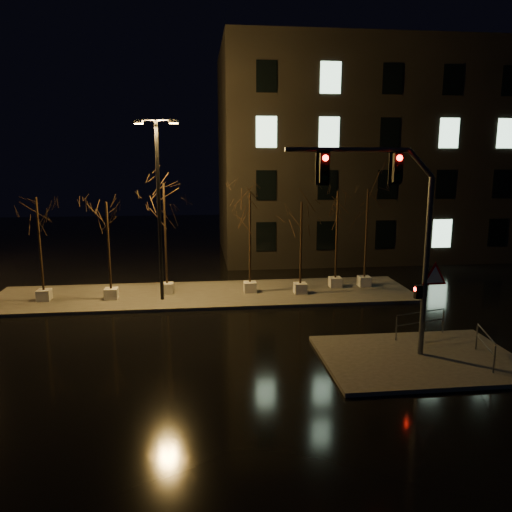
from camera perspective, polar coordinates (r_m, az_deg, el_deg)
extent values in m
plane|color=black|center=(20.96, -5.39, -9.00)|extent=(90.00, 90.00, 0.00)
cube|color=#3F3E39|center=(26.65, -5.69, -4.43)|extent=(22.00, 5.00, 0.15)
cube|color=#3F3E39|center=(19.33, 18.15, -11.06)|extent=(7.00, 5.00, 0.15)
cube|color=black|center=(40.31, 14.49, 11.20)|extent=(25.00, 12.00, 15.00)
cube|color=silver|center=(27.35, -23.06, -4.12)|extent=(0.65, 0.65, 0.55)
cylinder|color=black|center=(26.82, -23.48, 1.23)|extent=(0.11, 0.11, 4.63)
cube|color=silver|center=(26.48, -16.21, -4.14)|extent=(0.65, 0.65, 0.55)
cylinder|color=black|center=(25.96, -16.50, 1.13)|extent=(0.11, 0.11, 4.39)
cube|color=silver|center=(26.92, -10.12, -3.62)|extent=(0.65, 0.65, 0.55)
cylinder|color=black|center=(26.35, -10.33, 2.49)|extent=(0.11, 0.11, 5.25)
cube|color=silver|center=(26.72, -0.68, -3.56)|extent=(0.65, 0.65, 0.55)
cylinder|color=black|center=(26.17, -0.70, 2.04)|extent=(0.11, 0.11, 4.73)
cube|color=silver|center=(26.58, 5.07, -3.68)|extent=(0.65, 0.65, 0.55)
cylinder|color=black|center=(26.07, 5.16, 1.48)|extent=(0.11, 0.11, 4.30)
cube|color=silver|center=(28.09, 9.04, -2.97)|extent=(0.65, 0.65, 0.55)
cylinder|color=black|center=(27.57, 9.20, 2.41)|extent=(0.11, 0.11, 4.77)
cube|color=silver|center=(28.60, 12.26, -2.83)|extent=(0.65, 0.65, 0.55)
cylinder|color=black|center=(28.09, 12.48, 2.54)|extent=(0.11, 0.11, 4.86)
cylinder|color=#525559|center=(18.66, 18.83, -1.34)|extent=(0.19, 0.19, 6.42)
cylinder|color=#525559|center=(17.00, 10.50, 11.86)|extent=(4.28, 0.40, 0.15)
cube|color=black|center=(17.68, 15.85, 9.69)|extent=(0.33, 0.25, 0.96)
cube|color=black|center=(16.73, 7.78, 9.94)|extent=(0.33, 0.25, 0.96)
cube|color=black|center=(18.75, 18.04, -3.92)|extent=(0.25, 0.21, 0.48)
cone|color=red|center=(18.84, 19.71, -2.28)|extent=(1.11, 0.10, 1.11)
sphere|color=#FF0C07|center=(18.27, 19.59, 10.51)|extent=(0.19, 0.19, 0.19)
cylinder|color=black|center=(25.04, -11.00, 4.89)|extent=(0.18, 0.18, 8.83)
cylinder|color=black|center=(24.97, -11.39, 15.01)|extent=(1.89, 0.64, 0.09)
cube|color=orange|center=(25.29, -13.30, 14.58)|extent=(0.49, 0.36, 0.18)
cube|color=orange|center=(24.65, -9.40, 14.82)|extent=(0.49, 0.36, 0.18)
cylinder|color=#525559|center=(20.49, 15.74, -7.99)|extent=(0.05, 0.05, 0.96)
cylinder|color=#525559|center=(21.97, 20.60, -7.00)|extent=(0.05, 0.05, 0.96)
cylinder|color=#525559|center=(21.05, 18.35, -6.11)|extent=(2.27, 0.68, 0.04)
cylinder|color=#525559|center=(21.18, 18.28, -7.21)|extent=(2.27, 0.68, 0.04)
cylinder|color=#525559|center=(18.69, 25.59, -10.61)|extent=(0.05, 0.05, 0.94)
cylinder|color=#525559|center=(20.57, 23.90, -8.50)|extent=(0.05, 0.05, 0.94)
cylinder|color=#525559|center=(19.45, 24.83, -8.06)|extent=(0.59, 2.03, 0.04)
cylinder|color=#525559|center=(19.59, 24.73, -9.22)|extent=(0.59, 2.03, 0.04)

